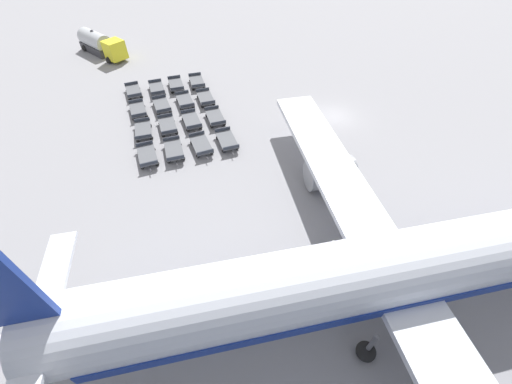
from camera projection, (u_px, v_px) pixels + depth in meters
ground_plane at (335, 116)px, 33.77m from camera, size 500.00×500.00×0.00m
airplane at (414, 266)px, 17.08m from camera, size 38.96×44.03×12.43m
fuel_tanker_primary at (100, 44)px, 44.23m from camera, size 8.15×7.75×3.02m
baggage_dolly_row_near_col_a at (134, 91)px, 36.57m from camera, size 3.90×2.34×0.92m
baggage_dolly_row_near_col_b at (138, 110)px, 33.74m from camera, size 3.91×2.29×0.92m
baggage_dolly_row_near_col_c at (143, 130)px, 31.12m from camera, size 3.91×2.04×0.92m
baggage_dolly_row_near_col_d at (147, 156)px, 28.37m from camera, size 3.91×2.27×0.92m
baggage_dolly_row_mid_a_col_a at (157, 89)px, 37.02m from camera, size 3.91×2.21×0.92m
baggage_dolly_row_mid_a_col_b at (162, 106)px, 34.37m from camera, size 3.90×2.33×0.92m
baggage_dolly_row_mid_a_col_c at (168, 126)px, 31.68m from camera, size 3.91×2.19×0.92m
baggage_dolly_row_mid_a_col_d at (174, 150)px, 28.92m from camera, size 3.91×2.10×0.92m
baggage_dolly_row_mid_b_col_a at (176, 85)px, 37.69m from camera, size 3.91×2.10×0.92m
baggage_dolly_row_mid_b_col_b at (185, 101)px, 35.05m from camera, size 3.91×2.24×0.92m
baggage_dolly_row_mid_b_col_c at (192, 121)px, 32.30m from camera, size 3.91×2.24×0.92m
baggage_dolly_row_mid_b_col_d at (201, 145)px, 29.45m from camera, size 3.90×2.32×0.92m
baggage_dolly_row_far_col_a at (197, 82)px, 38.21m from camera, size 3.91×2.04×0.92m
baggage_dolly_row_far_col_b at (206, 98)px, 35.47m from camera, size 3.91×2.14×0.92m
baggage_dolly_row_far_col_c at (215, 117)px, 32.74m from camera, size 3.91×2.16×0.92m
baggage_dolly_row_far_col_d at (227, 140)px, 29.96m from camera, size 3.91×2.18×0.92m
stand_guidance_stripe at (241, 275)px, 20.53m from camera, size 2.42×26.65×0.01m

